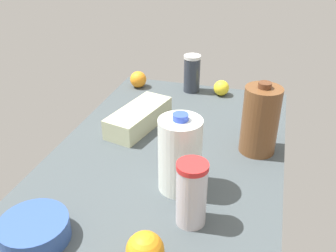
{
  "coord_description": "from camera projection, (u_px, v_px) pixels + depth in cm",
  "views": [
    {
      "loc": [
        -102.24,
        -29.62,
        72.14
      ],
      "look_at": [
        0.0,
        0.0,
        13.0
      ],
      "focal_mm": 40.0,
      "sensor_mm": 36.0,
      "label": 1
    }
  ],
  "objects": [
    {
      "name": "countertop",
      "position": [
        168.0,
        155.0,
        1.27
      ],
      "size": [
        120.0,
        76.0,
        3.0
      ],
      "primitive_type": "cube",
      "color": "#3F484C",
      "rests_on": "ground"
    },
    {
      "name": "milk_jug",
      "position": [
        180.0,
        155.0,
        1.05
      ],
      "size": [
        12.29,
        12.29,
        24.06
      ],
      "color": "white",
      "rests_on": "countertop"
    },
    {
      "name": "chocolate_milk_jug",
      "position": [
        260.0,
        120.0,
        1.22
      ],
      "size": [
        11.98,
        11.98,
        24.8
      ],
      "color": "brown",
      "rests_on": "countertop"
    },
    {
      "name": "shaker_bottle",
      "position": [
        192.0,
        73.0,
        1.67
      ],
      "size": [
        7.49,
        7.49,
        16.79
      ],
      "color": "#2D333E",
      "rests_on": "countertop"
    },
    {
      "name": "egg_carton",
      "position": [
        139.0,
        117.0,
        1.4
      ],
      "size": [
        31.42,
        18.29,
        7.57
      ],
      "primitive_type": "cube",
      "rotation": [
        0.0,
        0.0,
        -0.23
      ],
      "color": "beige",
      "rests_on": "countertop"
    },
    {
      "name": "tumbler_cup",
      "position": [
        192.0,
        194.0,
        0.93
      ],
      "size": [
        7.98,
        7.98,
        18.06
      ],
      "color": "silver",
      "rests_on": "countertop"
    },
    {
      "name": "mixing_bowl",
      "position": [
        35.0,
        230.0,
        0.91
      ],
      "size": [
        17.02,
        17.02,
        5.62
      ],
      "primitive_type": "cylinder",
      "color": "#305098",
      "rests_on": "countertop"
    },
    {
      "name": "orange_beside_bowl",
      "position": [
        138.0,
        79.0,
        1.74
      ],
      "size": [
        7.57,
        7.57,
        7.57
      ],
      "primitive_type": "sphere",
      "color": "orange",
      "rests_on": "countertop"
    },
    {
      "name": "orange_near_front",
      "position": [
        145.0,
        250.0,
        0.83
      ],
      "size": [
        8.73,
        8.73,
        8.73
      ],
      "primitive_type": "sphere",
      "color": "orange",
      "rests_on": "countertop"
    },
    {
      "name": "lemon_by_jug",
      "position": [
        221.0,
        88.0,
        1.66
      ],
      "size": [
        6.84,
        6.84,
        6.84
      ],
      "primitive_type": "sphere",
      "color": "yellow",
      "rests_on": "countertop"
    }
  ]
}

